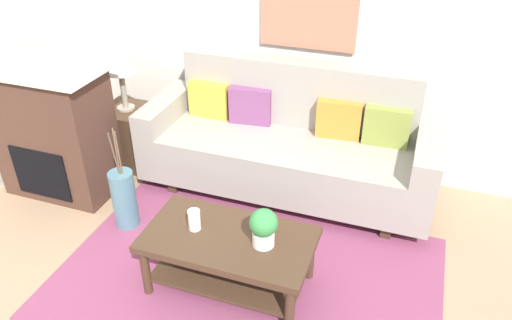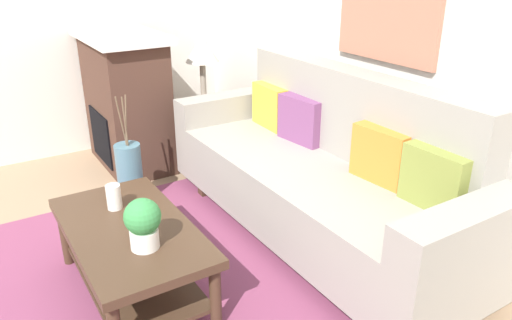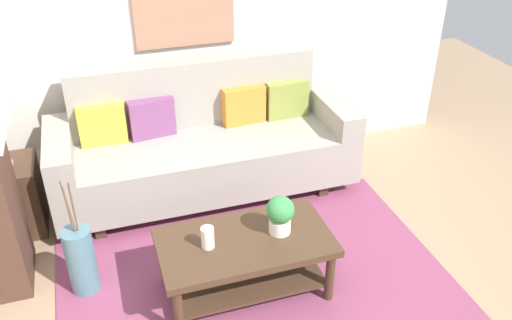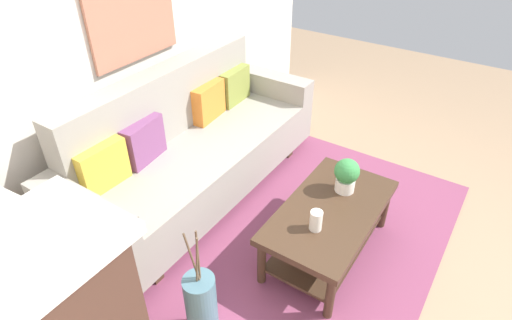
# 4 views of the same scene
# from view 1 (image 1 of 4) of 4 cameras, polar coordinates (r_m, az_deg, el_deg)

# --- Properties ---
(wall_back) EXTENTS (4.88, 0.10, 2.70)m
(wall_back) POSITION_cam_1_polar(r_m,az_deg,el_deg) (4.31, 6.99, 15.69)
(wall_back) COLOR silver
(wall_back) RESTS_ON ground_plane
(area_rug) EXTENTS (2.60, 1.72, 0.01)m
(area_rug) POSITION_cam_1_polar(r_m,az_deg,el_deg) (3.56, -0.95, -13.18)
(area_rug) COLOR #843D5B
(area_rug) RESTS_ON ground_plane
(couch) EXTENTS (2.42, 0.84, 1.08)m
(couch) POSITION_cam_1_polar(r_m,az_deg,el_deg) (4.20, 3.74, 1.76)
(couch) COLOR gray
(couch) RESTS_ON ground_plane
(throw_pillow_mustard) EXTENTS (0.36, 0.13, 0.32)m
(throw_pillow_mustard) POSITION_cam_1_polar(r_m,az_deg,el_deg) (4.43, -5.35, 6.96)
(throw_pillow_mustard) COLOR gold
(throw_pillow_mustard) RESTS_ON couch
(throw_pillow_plum) EXTENTS (0.37, 0.16, 0.32)m
(throw_pillow_plum) POSITION_cam_1_polar(r_m,az_deg,el_deg) (4.29, -0.63, 6.27)
(throw_pillow_plum) COLOR #7A4270
(throw_pillow_plum) RESTS_ON couch
(throw_pillow_orange) EXTENTS (0.37, 0.15, 0.32)m
(throw_pillow_orange) POSITION_cam_1_polar(r_m,az_deg,el_deg) (4.12, 9.50, 4.66)
(throw_pillow_orange) COLOR orange
(throw_pillow_orange) RESTS_ON couch
(throw_pillow_olive) EXTENTS (0.36, 0.13, 0.32)m
(throw_pillow_olive) POSITION_cam_1_polar(r_m,az_deg,el_deg) (4.08, 14.79, 3.76)
(throw_pillow_olive) COLOR olive
(throw_pillow_olive) RESTS_ON couch
(coffee_table) EXTENTS (1.10, 0.60, 0.43)m
(coffee_table) POSITION_cam_1_polar(r_m,az_deg,el_deg) (3.30, -3.13, -10.29)
(coffee_table) COLOR #422D1E
(coffee_table) RESTS_ON ground_plane
(tabletop_vase) EXTENTS (0.08, 0.08, 0.14)m
(tabletop_vase) POSITION_cam_1_polar(r_m,az_deg,el_deg) (3.26, -7.11, -6.84)
(tabletop_vase) COLOR white
(tabletop_vase) RESTS_ON coffee_table
(potted_plant_tabletop) EXTENTS (0.18, 0.18, 0.26)m
(potted_plant_tabletop) POSITION_cam_1_polar(r_m,az_deg,el_deg) (3.07, 0.87, -7.67)
(potted_plant_tabletop) COLOR white
(potted_plant_tabletop) RESTS_ON coffee_table
(side_table) EXTENTS (0.44, 0.44, 0.56)m
(side_table) POSITION_cam_1_polar(r_m,az_deg,el_deg) (4.79, -14.25, 2.71)
(side_table) COLOR #422D1E
(side_table) RESTS_ON ground_plane
(table_lamp) EXTENTS (0.28, 0.28, 0.57)m
(table_lamp) POSITION_cam_1_polar(r_m,az_deg,el_deg) (4.50, -15.44, 10.69)
(table_lamp) COLOR gray
(table_lamp) RESTS_ON side_table
(fireplace) EXTENTS (1.02, 0.58, 1.16)m
(fireplace) POSITION_cam_1_polar(r_m,az_deg,el_deg) (4.43, -22.23, 3.30)
(fireplace) COLOR #472D23
(fireplace) RESTS_ON ground_plane
(floor_vase) EXTENTS (0.19, 0.19, 0.49)m
(floor_vase) POSITION_cam_1_polar(r_m,az_deg,el_deg) (3.98, -14.90, -4.43)
(floor_vase) COLOR slate
(floor_vase) RESTS_ON ground_plane
(floor_vase_branch_a) EXTENTS (0.01, 0.02, 0.36)m
(floor_vase_branch_a) POSITION_cam_1_polar(r_m,az_deg,el_deg) (3.74, -15.52, 0.80)
(floor_vase_branch_a) COLOR brown
(floor_vase_branch_a) RESTS_ON floor_vase
(floor_vase_branch_b) EXTENTS (0.04, 0.05, 0.36)m
(floor_vase_branch_b) POSITION_cam_1_polar(r_m,az_deg,el_deg) (3.77, -15.77, 1.00)
(floor_vase_branch_b) COLOR brown
(floor_vase_branch_b) RESTS_ON floor_vase
(floor_vase_branch_c) EXTENTS (0.02, 0.05, 0.36)m
(floor_vase_branch_c) POSITION_cam_1_polar(r_m,az_deg,el_deg) (3.74, -16.05, 0.74)
(floor_vase_branch_c) COLOR brown
(floor_vase_branch_c) RESTS_ON floor_vase
(framed_painting) EXTENTS (0.81, 0.03, 0.66)m
(framed_painting) POSITION_cam_1_polar(r_m,az_deg,el_deg) (4.23, 6.09, 16.94)
(framed_painting) COLOR #B77056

